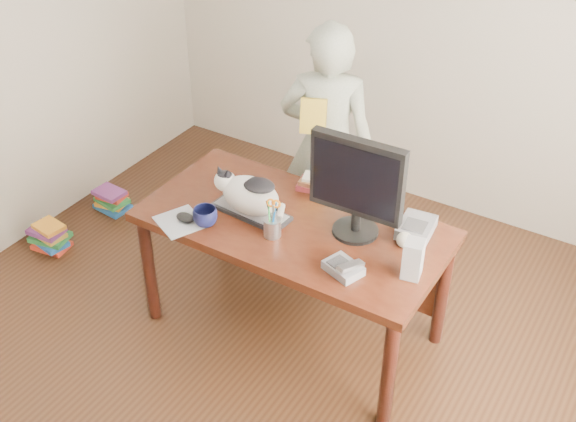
{
  "coord_description": "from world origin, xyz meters",
  "views": [
    {
      "loc": [
        1.57,
        -1.99,
        2.95
      ],
      "look_at": [
        0.0,
        0.55,
        0.85
      ],
      "focal_mm": 45.0,
      "sensor_mm": 36.0,
      "label": 1
    }
  ],
  "objects_px": {
    "cat": "(248,193)",
    "calculator": "(416,227)",
    "book_stack": "(316,183)",
    "book_pile_a": "(50,237)",
    "keyboard": "(251,211)",
    "baseball": "(404,240)",
    "coffee_mug": "(205,217)",
    "speaker": "(413,259)",
    "desk": "(301,237)",
    "person": "(327,145)",
    "monitor": "(357,183)",
    "book_pile_b": "(112,200)",
    "pen_cup": "(272,226)",
    "phone": "(344,268)",
    "mouse": "(185,218)"
  },
  "relations": [
    {
      "from": "cat",
      "to": "calculator",
      "type": "bearing_deg",
      "value": 24.38
    },
    {
      "from": "book_stack",
      "to": "book_pile_a",
      "type": "relative_size",
      "value": 0.82
    },
    {
      "from": "keyboard",
      "to": "baseball",
      "type": "height_order",
      "value": "baseball"
    },
    {
      "from": "coffee_mug",
      "to": "book_pile_a",
      "type": "distance_m",
      "value": 1.55
    },
    {
      "from": "speaker",
      "to": "desk",
      "type": "bearing_deg",
      "value": 156.97
    },
    {
      "from": "speaker",
      "to": "book_pile_a",
      "type": "bearing_deg",
      "value": 172.19
    },
    {
      "from": "keyboard",
      "to": "person",
      "type": "relative_size",
      "value": 0.28
    },
    {
      "from": "monitor",
      "to": "baseball",
      "type": "relative_size",
      "value": 6.79
    },
    {
      "from": "keyboard",
      "to": "book_pile_b",
      "type": "bearing_deg",
      "value": 169.05
    },
    {
      "from": "keyboard",
      "to": "speaker",
      "type": "xyz_separation_m",
      "value": [
        0.92,
        -0.02,
        0.09
      ]
    },
    {
      "from": "speaker",
      "to": "person",
      "type": "bearing_deg",
      "value": 127.39
    },
    {
      "from": "coffee_mug",
      "to": "calculator",
      "type": "xyz_separation_m",
      "value": [
        0.95,
        0.51,
        -0.02
      ]
    },
    {
      "from": "pen_cup",
      "to": "phone",
      "type": "distance_m",
      "value": 0.45
    },
    {
      "from": "cat",
      "to": "mouse",
      "type": "relative_size",
      "value": 3.37
    },
    {
      "from": "speaker",
      "to": "cat",
      "type": "bearing_deg",
      "value": 167.91
    },
    {
      "from": "baseball",
      "to": "book_pile_a",
      "type": "height_order",
      "value": "baseball"
    },
    {
      "from": "person",
      "to": "monitor",
      "type": "bearing_deg",
      "value": 106.34
    },
    {
      "from": "desk",
      "to": "cat",
      "type": "relative_size",
      "value": 3.77
    },
    {
      "from": "coffee_mug",
      "to": "baseball",
      "type": "distance_m",
      "value": 1.02
    },
    {
      "from": "desk",
      "to": "monitor",
      "type": "xyz_separation_m",
      "value": [
        0.31,
        -0.01,
        0.46
      ]
    },
    {
      "from": "coffee_mug",
      "to": "pen_cup",
      "type": "bearing_deg",
      "value": 16.81
    },
    {
      "from": "keyboard",
      "to": "book_stack",
      "type": "relative_size",
      "value": 1.99
    },
    {
      "from": "keyboard",
      "to": "mouse",
      "type": "distance_m",
      "value": 0.35
    },
    {
      "from": "speaker",
      "to": "book_stack",
      "type": "distance_m",
      "value": 0.87
    },
    {
      "from": "mouse",
      "to": "book_pile_a",
      "type": "height_order",
      "value": "mouse"
    },
    {
      "from": "baseball",
      "to": "book_pile_b",
      "type": "bearing_deg",
      "value": 174.1
    },
    {
      "from": "mouse",
      "to": "book_stack",
      "type": "height_order",
      "value": "book_stack"
    },
    {
      "from": "keyboard",
      "to": "book_stack",
      "type": "height_order",
      "value": "book_stack"
    },
    {
      "from": "book_pile_a",
      "to": "cat",
      "type": "bearing_deg",
      "value": 5.64
    },
    {
      "from": "cat",
      "to": "book_pile_b",
      "type": "bearing_deg",
      "value": 168.89
    },
    {
      "from": "pen_cup",
      "to": "mouse",
      "type": "height_order",
      "value": "pen_cup"
    },
    {
      "from": "pen_cup",
      "to": "book_pile_b",
      "type": "relative_size",
      "value": 0.87
    },
    {
      "from": "mouse",
      "to": "book_pile_a",
      "type": "xyz_separation_m",
      "value": [
        -1.27,
        0.09,
        -0.69
      ]
    },
    {
      "from": "book_pile_a",
      "to": "baseball",
      "type": "bearing_deg",
      "value": 7.67
    },
    {
      "from": "cat",
      "to": "person",
      "type": "bearing_deg",
      "value": 92.32
    },
    {
      "from": "pen_cup",
      "to": "book_pile_a",
      "type": "relative_size",
      "value": 0.83
    },
    {
      "from": "monitor",
      "to": "baseball",
      "type": "xyz_separation_m",
      "value": [
        0.26,
        0.04,
        -0.27
      ]
    },
    {
      "from": "monitor",
      "to": "pen_cup",
      "type": "relative_size",
      "value": 2.43
    },
    {
      "from": "keyboard",
      "to": "phone",
      "type": "bearing_deg",
      "value": -10.62
    },
    {
      "from": "pen_cup",
      "to": "phone",
      "type": "bearing_deg",
      "value": -8.39
    },
    {
      "from": "phone",
      "to": "keyboard",
      "type": "bearing_deg",
      "value": -175.21
    },
    {
      "from": "mouse",
      "to": "baseball",
      "type": "relative_size",
      "value": 1.56
    },
    {
      "from": "mouse",
      "to": "phone",
      "type": "xyz_separation_m",
      "value": [
        0.89,
        0.07,
        0.0
      ]
    },
    {
      "from": "speaker",
      "to": "phone",
      "type": "bearing_deg",
      "value": -163.22
    },
    {
      "from": "phone",
      "to": "cat",
      "type": "bearing_deg",
      "value": -174.83
    },
    {
      "from": "pen_cup",
      "to": "book_pile_a",
      "type": "distance_m",
      "value": 1.87
    },
    {
      "from": "coffee_mug",
      "to": "baseball",
      "type": "height_order",
      "value": "coffee_mug"
    },
    {
      "from": "pen_cup",
      "to": "speaker",
      "type": "height_order",
      "value": "pen_cup"
    },
    {
      "from": "mouse",
      "to": "book_pile_b",
      "type": "relative_size",
      "value": 0.49
    },
    {
      "from": "cat",
      "to": "mouse",
      "type": "xyz_separation_m",
      "value": [
        -0.24,
        -0.24,
        -0.1
      ]
    }
  ]
}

